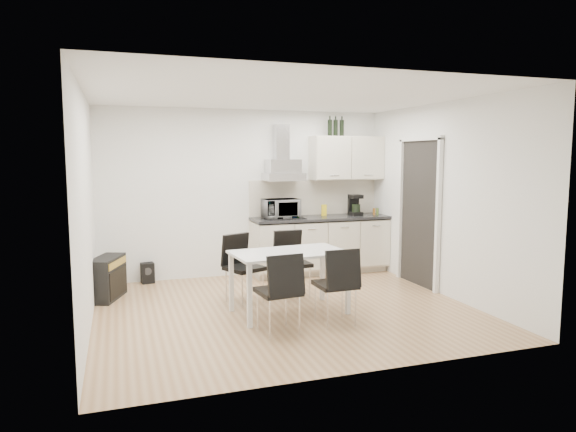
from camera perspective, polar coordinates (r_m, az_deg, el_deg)
name	(u,v)px	position (r m, az deg, el deg)	size (l,w,h in m)	color
ground	(285,309)	(6.45, -0.30, -10.30)	(4.50, 4.50, 0.00)	tan
wall_back	(246,193)	(8.11, -4.71, 2.54)	(4.50, 0.10, 2.60)	white
wall_front	(359,226)	(4.35, 7.92, -1.08)	(4.50, 0.10, 2.60)	white
wall_left	(86,211)	(5.90, -21.56, 0.55)	(0.10, 4.00, 2.60)	white
wall_right	(444,200)	(7.22, 16.94, 1.76)	(0.10, 4.00, 2.60)	white
ceiling	(285,95)	(6.21, -0.31, 13.32)	(4.50, 4.50, 0.00)	white
doorway	(418,214)	(7.67, 14.26, 0.24)	(0.08, 1.04, 2.10)	white
kitchenette	(321,222)	(8.27, 3.74, -0.64)	(2.22, 0.64, 2.52)	beige
dining_table	(289,259)	(6.15, 0.13, -4.75)	(1.41, 0.88, 0.75)	white
chair_far_left	(245,269)	(6.64, -4.84, -5.89)	(0.44, 0.50, 0.88)	black
chair_far_right	(293,265)	(6.88, 0.55, -5.42)	(0.44, 0.50, 0.88)	black
chair_near_left	(278,292)	(5.51, -1.09, -8.49)	(0.44, 0.50, 0.88)	black
chair_near_right	(335,285)	(5.83, 5.28, -7.69)	(0.44, 0.50, 0.88)	black
guitar_amp	(107,278)	(7.23, -19.44, -6.51)	(0.51, 0.73, 0.56)	black
floor_speaker	(148,273)	(7.96, -15.34, -6.12)	(0.18, 0.16, 0.30)	black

